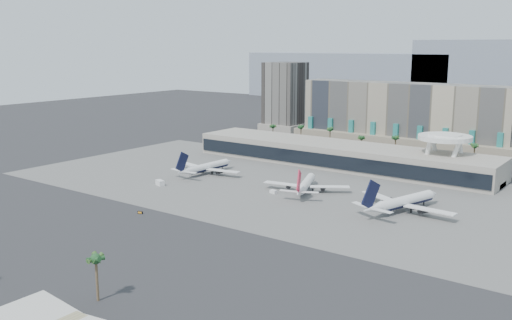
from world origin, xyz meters
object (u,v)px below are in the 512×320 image
Objects in this scene: service_vehicle_b at (273,192)px; taxiway_sign at (140,213)px; airliner_right at (403,202)px; airliner_centre at (306,184)px; service_vehicle_a at (160,183)px; airliner_left at (206,167)px.

service_vehicle_b reaches higher than taxiway_sign.
airliner_right is at bearing 15.80° from service_vehicle_b.
taxiway_sign is at bearing -125.53° from airliner_right.
service_vehicle_a is (-61.46, -30.24, -2.27)m from airliner_centre.
airliner_centre is at bearing 47.29° from service_vehicle_a.
service_vehicle_a is 54.90m from service_vehicle_b.
airliner_right reaches higher than service_vehicle_a.
airliner_left is 7.95× the size of service_vehicle_a.
airliner_centre is 68.54m from service_vehicle_a.
service_vehicle_a is (-108.49, -26.79, -2.74)m from airliner_right.
airliner_right is at bearing -0.27° from airliner_left.
airliner_centre is at bearing -167.83° from airliner_right.
airliner_right is 111.78m from service_vehicle_a.
service_vehicle_a is (-1.31, -31.60, -2.29)m from airliner_left.
airliner_right is 57.68m from service_vehicle_b.
airliner_left is 1.06× the size of airliner_centre.
service_vehicle_b is at bearing -156.23° from airliner_right.
airliner_centre reaches higher than service_vehicle_a.
airliner_right reaches higher than airliner_left.
airliner_left is 0.91× the size of airliner_right.
airliner_centre is 16.93× the size of taxiway_sign.
service_vehicle_a is at bearing -90.07° from airliner_left.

